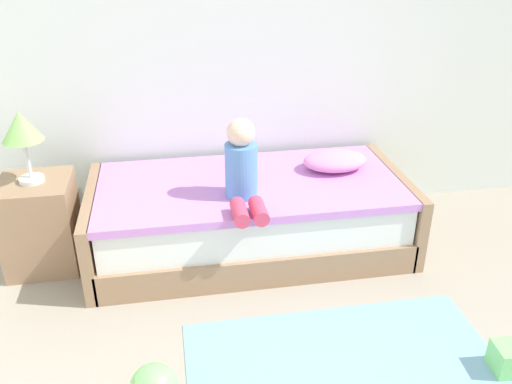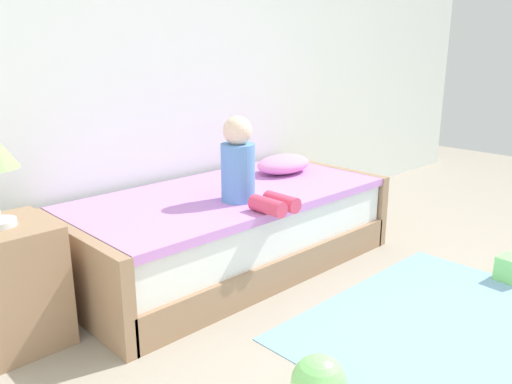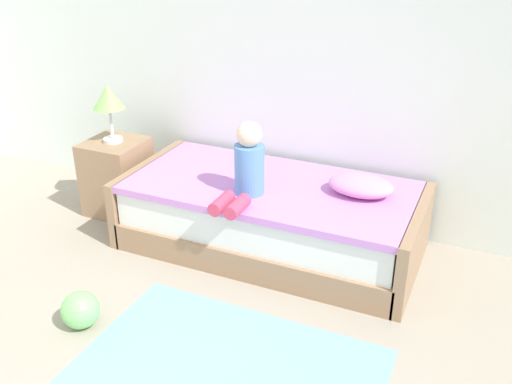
# 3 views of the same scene
# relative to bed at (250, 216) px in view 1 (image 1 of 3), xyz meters

# --- Properties ---
(wall_rear) EXTENTS (7.20, 0.10, 2.90)m
(wall_rear) POSITION_rel_bed_xyz_m (0.24, 0.60, 1.20)
(wall_rear) COLOR silver
(wall_rear) RESTS_ON ground
(bed) EXTENTS (2.11, 1.00, 0.50)m
(bed) POSITION_rel_bed_xyz_m (0.00, 0.00, 0.00)
(bed) COLOR #997556
(bed) RESTS_ON ground
(nightstand) EXTENTS (0.44, 0.44, 0.60)m
(nightstand) POSITION_rel_bed_xyz_m (-1.35, 0.03, 0.05)
(nightstand) COLOR #997556
(nightstand) RESTS_ON ground
(table_lamp) EXTENTS (0.24, 0.24, 0.45)m
(table_lamp) POSITION_rel_bed_xyz_m (-1.35, 0.03, 0.69)
(table_lamp) COLOR silver
(table_lamp) RESTS_ON nightstand
(child_figure) EXTENTS (0.20, 0.51, 0.50)m
(child_figure) POSITION_rel_bed_xyz_m (-0.08, -0.23, 0.46)
(child_figure) COLOR #598CD1
(child_figure) RESTS_ON bed
(pillow) EXTENTS (0.44, 0.30, 0.13)m
(pillow) POSITION_rel_bed_xyz_m (0.61, 0.10, 0.32)
(pillow) COLOR #EA8CC6
(pillow) RESTS_ON bed
(area_rug) EXTENTS (1.60, 1.10, 0.01)m
(area_rug) POSITION_rel_bed_xyz_m (0.29, -1.30, -0.24)
(area_rug) COLOR #7AA8CC
(area_rug) RESTS_ON ground
(toy_block) EXTENTS (0.16, 0.16, 0.15)m
(toy_block) POSITION_rel_bed_xyz_m (1.09, -1.37, -0.17)
(toy_block) COLOR #7FD872
(toy_block) RESTS_ON ground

